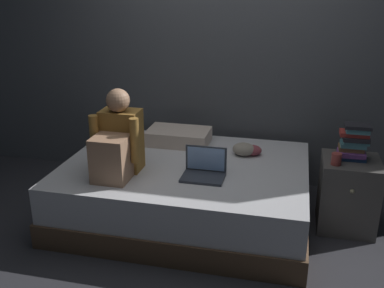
# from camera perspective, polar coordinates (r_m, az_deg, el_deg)

# --- Properties ---
(ground_plane) EXTENTS (8.00, 8.00, 0.00)m
(ground_plane) POSITION_cam_1_polar(r_m,az_deg,el_deg) (3.57, 1.20, -11.80)
(ground_plane) COLOR #2D2D33
(wall_back) EXTENTS (5.60, 0.10, 2.70)m
(wall_back) POSITION_cam_1_polar(r_m,az_deg,el_deg) (4.24, 4.86, 12.84)
(wall_back) COLOR #4C4F54
(wall_back) RESTS_ON ground_plane
(bed) EXTENTS (2.00, 1.50, 0.48)m
(bed) POSITION_cam_1_polar(r_m,az_deg,el_deg) (3.75, -0.80, -5.95)
(bed) COLOR brown
(bed) RESTS_ON ground_plane
(nightstand) EXTENTS (0.44, 0.46, 0.58)m
(nightstand) POSITION_cam_1_polar(r_m,az_deg,el_deg) (3.79, 19.30, -6.03)
(nightstand) COLOR #474442
(nightstand) RESTS_ON ground_plane
(person_sitting) EXTENTS (0.39, 0.44, 0.66)m
(person_sitting) POSITION_cam_1_polar(r_m,az_deg,el_deg) (3.42, -9.54, 0.16)
(person_sitting) COLOR olive
(person_sitting) RESTS_ON bed
(laptop) EXTENTS (0.32, 0.23, 0.22)m
(laptop) POSITION_cam_1_polar(r_m,az_deg,el_deg) (3.39, 1.60, -3.32)
(laptop) COLOR #333842
(laptop) RESTS_ON bed
(pillow) EXTENTS (0.56, 0.36, 0.13)m
(pillow) POSITION_cam_1_polar(r_m,az_deg,el_deg) (4.07, -1.74, 0.97)
(pillow) COLOR beige
(pillow) RESTS_ON bed
(book_stack) EXTENTS (0.23, 0.17, 0.29)m
(book_stack) POSITION_cam_1_polar(r_m,az_deg,el_deg) (3.65, 20.04, 0.29)
(book_stack) COLOR #284C84
(book_stack) RESTS_ON nightstand
(mug) EXTENTS (0.08, 0.08, 0.09)m
(mug) POSITION_cam_1_polar(r_m,az_deg,el_deg) (3.53, 18.00, -1.84)
(mug) COLOR #933833
(mug) RESTS_ON nightstand
(clothes_pile) EXTENTS (0.25, 0.17, 0.11)m
(clothes_pile) POSITION_cam_1_polar(r_m,az_deg,el_deg) (3.83, 7.03, -0.71)
(clothes_pile) COLOR #8E3D47
(clothes_pile) RESTS_ON bed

